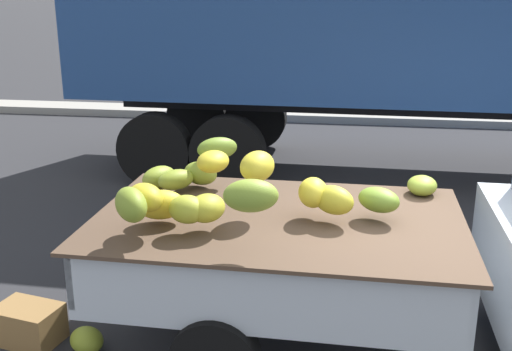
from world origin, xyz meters
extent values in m
plane|color=#28282B|center=(0.00, 0.00, 0.00)|extent=(220.00, 220.00, 0.00)
cube|color=gray|center=(0.00, 8.60, 0.08)|extent=(80.00, 0.80, 0.16)
cube|color=silver|center=(-1.48, -0.13, 0.58)|extent=(2.82, 1.81, 0.08)
cube|color=silver|center=(-1.46, 0.73, 0.84)|extent=(2.79, 0.10, 0.44)
cube|color=silver|center=(-1.49, -0.99, 0.84)|extent=(2.79, 0.10, 0.44)
cube|color=silver|center=(-0.11, -0.16, 0.84)|extent=(0.08, 1.76, 0.44)
cube|color=silver|center=(-2.85, -0.11, 0.84)|extent=(0.08, 1.76, 0.44)
cube|color=#B21914|center=(-1.46, 0.76, 0.80)|extent=(2.67, 0.06, 0.07)
cube|color=brown|center=(-1.48, -0.13, 1.07)|extent=(2.94, 1.94, 0.03)
ellipsoid|color=olive|center=(-2.43, 0.31, 1.21)|extent=(0.39, 0.40, 0.18)
ellipsoid|color=olive|center=(-2.65, 0.50, 1.16)|extent=(0.36, 0.43, 0.20)
ellipsoid|color=#AAB131|center=(-2.10, -0.58, 1.28)|extent=(0.35, 0.33, 0.21)
ellipsoid|color=gold|center=(-2.41, -0.59, 1.36)|extent=(0.40, 0.41, 0.20)
ellipsoid|color=olive|center=(-1.59, -0.84, 1.50)|extent=(0.41, 0.30, 0.22)
ellipsoid|color=yellow|center=(-1.21, -0.13, 1.30)|extent=(0.26, 0.33, 0.23)
ellipsoid|color=olive|center=(-0.71, -0.09, 1.25)|extent=(0.42, 0.40, 0.19)
ellipsoid|color=olive|center=(-2.43, -0.84, 1.39)|extent=(0.38, 0.42, 0.24)
ellipsoid|color=olive|center=(-2.12, 0.59, 1.43)|extent=(0.42, 0.38, 0.20)
ellipsoid|color=olive|center=(-2.26, 0.50, 1.22)|extent=(0.40, 0.35, 0.21)
ellipsoid|color=gold|center=(-1.97, -0.52, 1.28)|extent=(0.35, 0.38, 0.21)
ellipsoid|color=gold|center=(-1.05, -0.19, 1.27)|extent=(0.41, 0.38, 0.22)
ellipsoid|color=#8DA432|center=(-0.30, 0.61, 1.16)|extent=(0.29, 0.33, 0.17)
ellipsoid|color=gold|center=(-2.07, 0.17, 1.43)|extent=(0.31, 0.37, 0.18)
ellipsoid|color=yellow|center=(-2.36, -0.39, 1.24)|extent=(0.42, 0.33, 0.23)
ellipsoid|color=yellow|center=(-1.65, -0.13, 1.50)|extent=(0.32, 0.40, 0.24)
cylinder|color=black|center=(-1.79, 0.73, 0.32)|extent=(0.64, 0.21, 0.64)
cube|color=navy|center=(0.99, 4.78, 2.60)|extent=(12.05, 2.73, 2.70)
cube|color=black|center=(0.99, 4.78, 1.10)|extent=(11.05, 0.61, 0.30)
cylinder|color=black|center=(-2.59, 6.05, 0.54)|extent=(1.09, 0.32, 1.08)
cylinder|color=black|center=(-2.63, 3.65, 0.54)|extent=(1.09, 0.32, 1.08)
cylinder|color=black|center=(-3.67, 6.07, 0.54)|extent=(1.09, 0.32, 1.08)
cylinder|color=black|center=(-3.71, 3.67, 0.54)|extent=(1.09, 0.32, 1.08)
ellipsoid|color=olive|center=(-2.97, -0.57, 0.11)|extent=(0.37, 0.35, 0.21)
cube|color=olive|center=(-3.51, -0.49, 0.16)|extent=(0.58, 0.46, 0.32)
camera|label=1|loc=(-0.98, -4.67, 2.86)|focal=43.35mm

